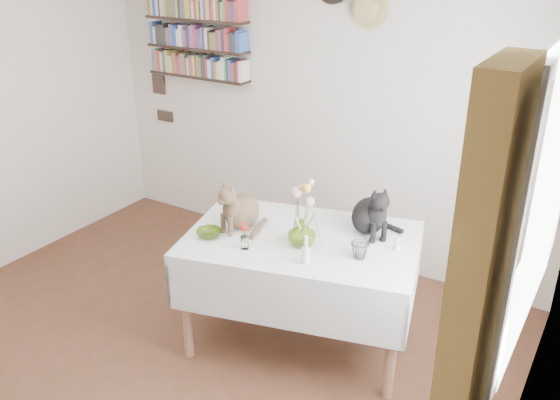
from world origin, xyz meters
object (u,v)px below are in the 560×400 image
Objects in this scene: tabby_cat at (242,202)px; bookshelf_unit at (196,24)px; black_cat at (370,207)px; dining_table at (301,264)px; flower_vase at (302,233)px.

tabby_cat is 1.98m from bookshelf_unit.
tabby_cat is 0.82m from black_cat.
black_cat is (0.32, 0.30, 0.37)m from dining_table.
bookshelf_unit reaches higher than flower_vase.
black_cat reaches higher than tabby_cat.
dining_table is 0.55m from tabby_cat.
bookshelf_unit is (-1.70, 1.14, 1.26)m from dining_table.
bookshelf_unit reaches higher than tabby_cat.
dining_table is 0.30m from flower_vase.
black_cat is 0.48m from flower_vase.
flower_vase is 2.35m from bookshelf_unit.
tabby_cat reaches higher than flower_vase.
bookshelf_unit reaches higher than dining_table.
black_cat is 1.98× the size of flower_vase.
dining_table is 4.77× the size of tabby_cat.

